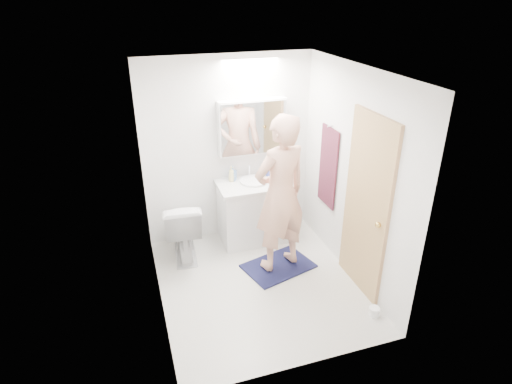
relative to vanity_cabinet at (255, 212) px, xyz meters
name	(u,v)px	position (x,y,z in m)	size (l,w,h in m)	color
floor	(259,283)	(-0.26, -0.96, -0.39)	(2.50, 2.50, 0.00)	silver
ceiling	(259,71)	(-0.26, -0.96, 2.01)	(2.50, 2.50, 0.00)	white
wall_back	(228,150)	(-0.26, 0.29, 0.81)	(2.50, 2.50, 0.00)	white
wall_front	(309,254)	(-0.26, -2.21, 0.81)	(2.50, 2.50, 0.00)	white
wall_left	(151,205)	(-1.36, -0.96, 0.81)	(2.50, 2.50, 0.00)	white
wall_right	(353,176)	(0.84, -0.96, 0.81)	(2.50, 2.50, 0.00)	white
vanity_cabinet	(255,212)	(0.00, 0.00, 0.00)	(0.90, 0.55, 0.78)	white
countertop	(254,184)	(0.00, 0.00, 0.41)	(0.95, 0.58, 0.04)	white
sink_basin	(254,181)	(0.00, 0.03, 0.45)	(0.36, 0.36, 0.03)	white
faucet	(249,171)	(0.00, 0.22, 0.51)	(0.02, 0.02, 0.16)	white
medicine_cabinet	(252,127)	(0.04, 0.21, 1.11)	(0.88, 0.14, 0.70)	white
mirror_panel	(254,129)	(0.04, 0.13, 1.11)	(0.84, 0.01, 0.66)	silver
toilet	(183,228)	(-0.97, -0.11, 0.01)	(0.44, 0.78, 0.79)	white
bath_rug	(278,266)	(0.07, -0.74, -0.38)	(0.80, 0.55, 0.02)	#121A3A
person	(280,195)	(0.07, -0.74, 0.59)	(0.68, 0.45, 1.87)	#DD9F84
door	(366,207)	(0.82, -1.31, 0.61)	(0.04, 0.80, 2.00)	tan
door_knob	(378,225)	(0.78, -1.61, 0.56)	(0.06, 0.06, 0.06)	gold
towel	(328,167)	(0.82, -0.41, 0.71)	(0.02, 0.42, 1.00)	#18123A
towel_hook	(330,126)	(0.80, -0.41, 1.23)	(0.02, 0.02, 0.07)	silver
soap_bottle_a	(231,174)	(-0.26, 0.15, 0.53)	(0.08, 0.08, 0.20)	beige
soap_bottle_b	(233,173)	(-0.24, 0.18, 0.53)	(0.09, 0.09, 0.19)	#6291D2
toothbrush_cup	(268,173)	(0.25, 0.16, 0.48)	(0.10, 0.10, 0.09)	#3947AB
toilet_paper_roll	(374,312)	(0.71, -1.84, -0.34)	(0.11, 0.11, 0.10)	white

